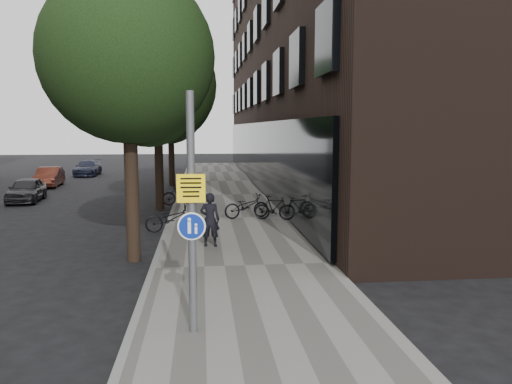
{
  "coord_description": "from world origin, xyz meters",
  "views": [
    {
      "loc": [
        -0.78,
        -8.68,
        3.51
      ],
      "look_at": [
        0.49,
        2.97,
        2.0
      ],
      "focal_mm": 35.0,
      "sensor_mm": 36.0,
      "label": 1
    }
  ],
  "objects": [
    {
      "name": "street_tree_near",
      "position": [
        -2.53,
        4.64,
        5.11
      ],
      "size": [
        4.4,
        4.4,
        7.5
      ],
      "color": "black",
      "rests_on": "ground"
    },
    {
      "name": "signpost",
      "position": [
        -0.95,
        -0.62,
        2.13
      ],
      "size": [
        0.46,
        0.13,
        3.97
      ],
      "rotation": [
        0.0,
        0.0,
        -0.04
      ],
      "color": "#595B5E",
      "rests_on": "sidewalk"
    },
    {
      "name": "parked_bike_facade_far",
      "position": [
        1.87,
        9.37,
        0.57
      ],
      "size": [
        1.55,
        0.79,
        0.9
      ],
      "primitive_type": "imported",
      "rotation": [
        0.0,
        0.0,
        1.31
      ],
      "color": "black",
      "rests_on": "sidewalk"
    },
    {
      "name": "curb_edge",
      "position": [
        -2.0,
        10.0,
        0.07
      ],
      "size": [
        0.15,
        60.0,
        0.13
      ],
      "primitive_type": "cube",
      "color": "slate",
      "rests_on": "ground"
    },
    {
      "name": "building_right_dark_brick",
      "position": [
        8.5,
        22.0,
        9.0
      ],
      "size": [
        12.0,
        40.0,
        18.0
      ],
      "primitive_type": "cube",
      "color": "black",
      "rests_on": "ground"
    },
    {
      "name": "parked_car_far",
      "position": [
        -9.18,
        29.29,
        0.57
      ],
      "size": [
        1.69,
        3.94,
        1.13
      ],
      "primitive_type": "imported",
      "rotation": [
        0.0,
        0.0,
        0.03
      ],
      "color": "#1D2034",
      "rests_on": "ground"
    },
    {
      "name": "ground",
      "position": [
        0.0,
        0.0,
        0.0
      ],
      "size": [
        120.0,
        120.0,
        0.0
      ],
      "primitive_type": "plane",
      "color": "black",
      "rests_on": "ground"
    },
    {
      "name": "street_tree_mid",
      "position": [
        -2.53,
        13.14,
        5.11
      ],
      "size": [
        5.0,
        5.0,
        7.8
      ],
      "color": "black",
      "rests_on": "ground"
    },
    {
      "name": "parked_bike_facade_near",
      "position": [
        0.89,
        9.85,
        0.58
      ],
      "size": [
        1.84,
        1.02,
        0.92
      ],
      "primitive_type": "imported",
      "rotation": [
        0.0,
        0.0,
        1.82
      ],
      "color": "black",
      "rests_on": "sidewalk"
    },
    {
      "name": "parked_bike_curb_far",
      "position": [
        -1.76,
        13.32,
        0.58
      ],
      "size": [
        1.58,
        0.57,
        0.93
      ],
      "primitive_type": "imported",
      "rotation": [
        0.0,
        0.0,
        1.66
      ],
      "color": "black",
      "rests_on": "sidewalk"
    },
    {
      "name": "parked_bike_curb_near",
      "position": [
        -1.79,
        7.61,
        0.57
      ],
      "size": [
        1.77,
        0.85,
        0.89
      ],
      "primitive_type": "imported",
      "rotation": [
        0.0,
        0.0,
        1.73
      ],
      "color": "black",
      "rests_on": "sidewalk"
    },
    {
      "name": "pedestrian",
      "position": [
        -0.57,
        5.46,
        0.9
      ],
      "size": [
        0.62,
        0.46,
        1.56
      ],
      "primitive_type": "imported",
      "rotation": [
        0.0,
        0.0,
        2.98
      ],
      "color": "black",
      "rests_on": "sidewalk"
    },
    {
      "name": "parked_car_mid",
      "position": [
        -9.89,
        22.23,
        0.58
      ],
      "size": [
        1.54,
        3.63,
        1.16
      ],
      "primitive_type": "imported",
      "rotation": [
        0.0,
        0.0,
        0.09
      ],
      "color": "#522217",
      "rests_on": "ground"
    },
    {
      "name": "sidewalk",
      "position": [
        0.25,
        10.0,
        0.06
      ],
      "size": [
        4.5,
        60.0,
        0.12
      ],
      "primitive_type": "cube",
      "color": "slate",
      "rests_on": "ground"
    },
    {
      "name": "street_tree_far",
      "position": [
        -2.53,
        22.14,
        5.11
      ],
      "size": [
        5.0,
        5.0,
        7.8
      ],
      "color": "black",
      "rests_on": "ground"
    },
    {
      "name": "parked_car_near",
      "position": [
        -9.11,
        15.96,
        0.58
      ],
      "size": [
        1.65,
        3.49,
        1.15
      ],
      "primitive_type": "imported",
      "rotation": [
        0.0,
        0.0,
        0.09
      ],
      "color": "black",
      "rests_on": "ground"
    }
  ]
}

